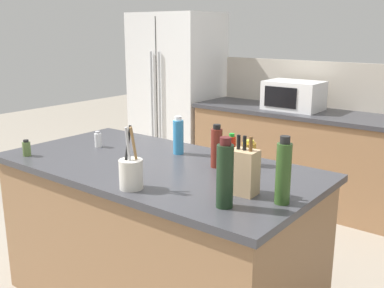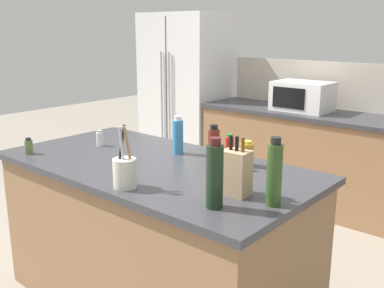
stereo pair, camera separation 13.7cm
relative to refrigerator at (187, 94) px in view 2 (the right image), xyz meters
name	(u,v)px [view 2 (the right image)]	position (x,y,z in m)	size (l,w,h in m)	color
back_counter_run	(344,165)	(2.01, -0.05, -0.48)	(2.96, 0.66, 0.94)	#936B47
wall_backsplash	(364,88)	(2.01, 0.27, 0.22)	(2.92, 0.03, 0.46)	#B2A899
kitchen_island	(155,235)	(1.71, -2.25, -0.48)	(1.95, 1.00, 0.94)	#936B47
refrigerator	(187,94)	(0.00, 0.00, 0.00)	(0.98, 0.75, 1.90)	white
microwave	(302,96)	(1.54, -0.05, 0.13)	(0.54, 0.39, 0.28)	white
knife_block	(236,172)	(2.38, -2.36, 0.11)	(0.14, 0.11, 0.29)	tan
utensil_crock	(125,172)	(1.90, -2.64, 0.07)	(0.12, 0.12, 0.32)	beige
spice_jar_oregano	(29,146)	(0.95, -2.62, 0.04)	(0.05, 0.05, 0.10)	#567038
hot_sauce_bottle	(229,150)	(2.06, -1.97, 0.08)	(0.05, 0.05, 0.18)	red
wine_bottle	(215,175)	(2.40, -2.55, 0.14)	(0.08, 0.08, 0.32)	black
honey_jar	(247,154)	(2.16, -1.93, 0.06)	(0.08, 0.08, 0.15)	gold
salt_shaker	(100,139)	(1.14, -2.20, 0.04)	(0.05, 0.05, 0.11)	silver
vinegar_bottle	(214,147)	(2.03, -2.08, 0.11)	(0.07, 0.07, 0.25)	maroon
olive_oil_bottle	(274,174)	(2.59, -2.35, 0.14)	(0.07, 0.07, 0.32)	#2D4C1E
dish_soap_bottle	(178,136)	(1.67, -2.00, 0.11)	(0.07, 0.07, 0.24)	#3384BC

